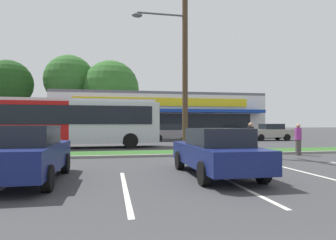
{
  "coord_description": "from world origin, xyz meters",
  "views": [
    {
      "loc": [
        -1.68,
        -1.49,
        1.6
      ],
      "look_at": [
        2.05,
        18.1,
        1.87
      ],
      "focal_mm": 31.6,
      "sensor_mm": 36.0,
      "label": 1
    }
  ],
  "objects_px": {
    "bus_stop_bench": "(42,150)",
    "car_1": "(26,154)",
    "utility_pole": "(183,51)",
    "car_2": "(171,132)",
    "car_3": "(216,151)",
    "pedestrian_by_pole": "(298,139)",
    "city_bus": "(61,121)",
    "car_0": "(270,132)",
    "pedestrian_near_bench": "(251,139)"
  },
  "relations": [
    {
      "from": "utility_pole",
      "to": "city_bus",
      "type": "height_order",
      "value": "utility_pole"
    },
    {
      "from": "bus_stop_bench",
      "to": "pedestrian_near_bench",
      "type": "height_order",
      "value": "pedestrian_near_bench"
    },
    {
      "from": "car_1",
      "to": "city_bus",
      "type": "bearing_deg",
      "value": 4.87
    },
    {
      "from": "bus_stop_bench",
      "to": "pedestrian_near_bench",
      "type": "xyz_separation_m",
      "value": [
        9.79,
        0.4,
        0.34
      ]
    },
    {
      "from": "city_bus",
      "to": "car_3",
      "type": "bearing_deg",
      "value": -62.73
    },
    {
      "from": "bus_stop_bench",
      "to": "car_1",
      "type": "relative_size",
      "value": 0.37
    },
    {
      "from": "city_bus",
      "to": "car_1",
      "type": "bearing_deg",
      "value": -86.56
    },
    {
      "from": "car_3",
      "to": "car_2",
      "type": "bearing_deg",
      "value": -7.19
    },
    {
      "from": "car_0",
      "to": "car_2",
      "type": "height_order",
      "value": "car_0"
    },
    {
      "from": "city_bus",
      "to": "car_0",
      "type": "bearing_deg",
      "value": 16.28
    },
    {
      "from": "utility_pole",
      "to": "car_3",
      "type": "relative_size",
      "value": 2.29
    },
    {
      "from": "bus_stop_bench",
      "to": "car_2",
      "type": "bearing_deg",
      "value": -121.23
    },
    {
      "from": "car_0",
      "to": "pedestrian_near_bench",
      "type": "xyz_separation_m",
      "value": [
        -8.3,
        -12.65,
        0.02
      ]
    },
    {
      "from": "bus_stop_bench",
      "to": "city_bus",
      "type": "bearing_deg",
      "value": -86.8
    },
    {
      "from": "pedestrian_near_bench",
      "to": "car_3",
      "type": "bearing_deg",
      "value": -51.76
    },
    {
      "from": "city_bus",
      "to": "bus_stop_bench",
      "type": "distance_m",
      "value": 7.27
    },
    {
      "from": "utility_pole",
      "to": "car_1",
      "type": "bearing_deg",
      "value": -131.62
    },
    {
      "from": "car_0",
      "to": "pedestrian_by_pole",
      "type": "bearing_deg",
      "value": 65.8
    },
    {
      "from": "pedestrian_by_pole",
      "to": "car_0",
      "type": "bearing_deg",
      "value": -153.55
    },
    {
      "from": "car_1",
      "to": "car_3",
      "type": "bearing_deg",
      "value": -89.76
    },
    {
      "from": "city_bus",
      "to": "pedestrian_near_bench",
      "type": "distance_m",
      "value": 12.25
    },
    {
      "from": "city_bus",
      "to": "pedestrian_by_pole",
      "type": "height_order",
      "value": "city_bus"
    },
    {
      "from": "car_1",
      "to": "pedestrian_near_bench",
      "type": "relative_size",
      "value": 2.6
    },
    {
      "from": "utility_pole",
      "to": "pedestrian_by_pole",
      "type": "distance_m",
      "value": 7.6
    },
    {
      "from": "car_0",
      "to": "car_1",
      "type": "xyz_separation_m",
      "value": [
        -17.48,
        -17.79,
        -0.03
      ]
    },
    {
      "from": "utility_pole",
      "to": "city_bus",
      "type": "xyz_separation_m",
      "value": [
        -7.07,
        5.07,
        -3.77
      ]
    },
    {
      "from": "utility_pole",
      "to": "car_2",
      "type": "relative_size",
      "value": 2.33
    },
    {
      "from": "car_1",
      "to": "pedestrian_by_pole",
      "type": "xyz_separation_m",
      "value": [
        11.7,
        4.95,
        0.02
      ]
    },
    {
      "from": "bus_stop_bench",
      "to": "pedestrian_by_pole",
      "type": "relative_size",
      "value": 0.99
    },
    {
      "from": "car_1",
      "to": "pedestrian_near_bench",
      "type": "xyz_separation_m",
      "value": [
        9.17,
        5.14,
        0.05
      ]
    },
    {
      "from": "car_3",
      "to": "utility_pole",
      "type": "bearing_deg",
      "value": -4.82
    },
    {
      "from": "utility_pole",
      "to": "bus_stop_bench",
      "type": "height_order",
      "value": "utility_pole"
    },
    {
      "from": "car_1",
      "to": "pedestrian_near_bench",
      "type": "height_order",
      "value": "pedestrian_near_bench"
    },
    {
      "from": "utility_pole",
      "to": "bus_stop_bench",
      "type": "distance_m",
      "value": 8.61
    },
    {
      "from": "city_bus",
      "to": "car_0",
      "type": "xyz_separation_m",
      "value": [
        18.49,
        5.9,
        -0.95
      ]
    },
    {
      "from": "pedestrian_near_bench",
      "to": "pedestrian_by_pole",
      "type": "height_order",
      "value": "pedestrian_near_bench"
    },
    {
      "from": "car_3",
      "to": "pedestrian_by_pole",
      "type": "distance_m",
      "value": 7.93
    },
    {
      "from": "car_0",
      "to": "car_1",
      "type": "bearing_deg",
      "value": 45.51
    },
    {
      "from": "car_3",
      "to": "pedestrian_near_bench",
      "type": "relative_size",
      "value": 2.69
    },
    {
      "from": "bus_stop_bench",
      "to": "car_0",
      "type": "relative_size",
      "value": 0.37
    },
    {
      "from": "car_1",
      "to": "pedestrian_by_pole",
      "type": "distance_m",
      "value": 12.71
    },
    {
      "from": "city_bus",
      "to": "bus_stop_bench",
      "type": "relative_size",
      "value": 8.1
    },
    {
      "from": "city_bus",
      "to": "pedestrian_by_pole",
      "type": "xyz_separation_m",
      "value": [
        12.72,
        -6.94,
        -0.96
      ]
    },
    {
      "from": "bus_stop_bench",
      "to": "car_2",
      "type": "height_order",
      "value": "car_2"
    },
    {
      "from": "city_bus",
      "to": "utility_pole",
      "type": "bearing_deg",
      "value": -37.1
    },
    {
      "from": "bus_stop_bench",
      "to": "car_0",
      "type": "xyz_separation_m",
      "value": [
        18.09,
        13.05,
        0.32
      ]
    },
    {
      "from": "car_3",
      "to": "pedestrian_by_pole",
      "type": "xyz_separation_m",
      "value": [
        6.22,
        4.92,
        0.06
      ]
    },
    {
      "from": "city_bus",
      "to": "pedestrian_by_pole",
      "type": "distance_m",
      "value": 14.52
    },
    {
      "from": "bus_stop_bench",
      "to": "car_3",
      "type": "height_order",
      "value": "car_3"
    },
    {
      "from": "city_bus",
      "to": "car_1",
      "type": "height_order",
      "value": "city_bus"
    }
  ]
}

